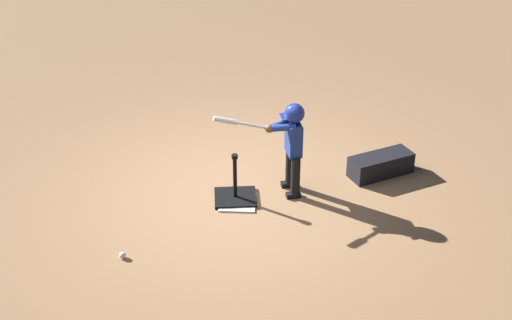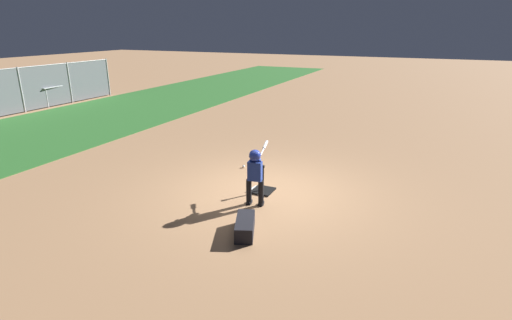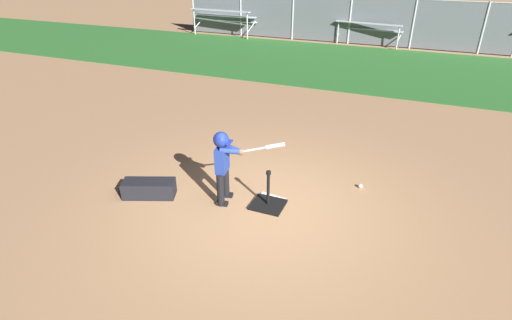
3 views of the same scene
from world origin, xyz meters
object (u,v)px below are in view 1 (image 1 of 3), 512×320
Objects in this scene: batting_tee at (235,194)px; batter_child at (291,137)px; equipment_bag at (381,165)px; baseball at (123,255)px.

batter_child reaches higher than batting_tee.
batting_tee is at bearing -7.83° from equipment_bag.
batting_tee is 0.99m from batter_child.
baseball is 3.55m from equipment_bag.
batter_child is 1.44× the size of equipment_bag.
baseball is (1.95, 1.23, -0.73)m from batter_child.
baseball is at bearing 32.29° from batter_child.
batter_child is at bearing -5.89° from equipment_bag.
baseball is (1.27, 1.11, -0.03)m from batting_tee.
batter_child is at bearing -169.54° from batting_tee.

